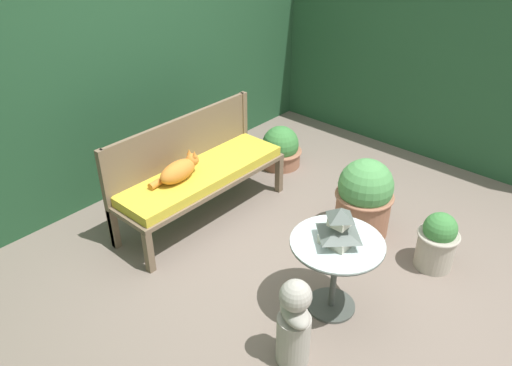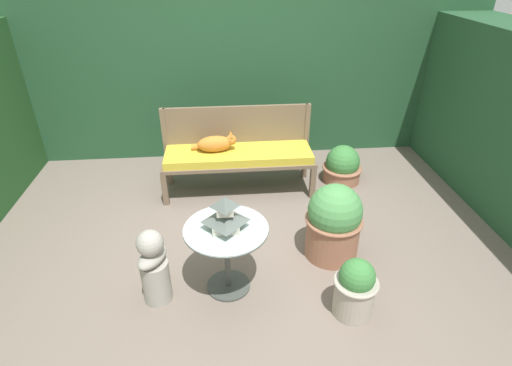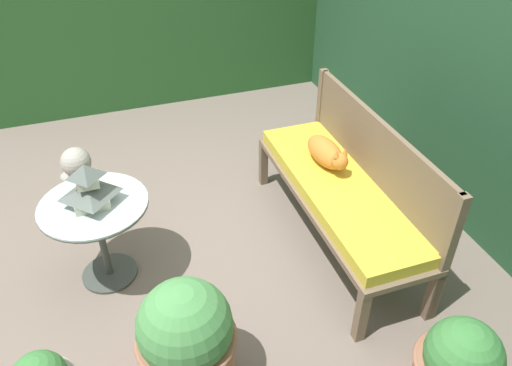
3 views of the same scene
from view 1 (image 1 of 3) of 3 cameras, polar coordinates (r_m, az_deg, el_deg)
name	(u,v)px [view 1 (image 1 of 3)]	position (r m, az deg, el deg)	size (l,w,h in m)	color
ground	(281,258)	(4.24, 2.93, -8.61)	(30.00, 30.00, 0.00)	#75665B
foliage_hedge_back	(105,75)	(5.26, -16.84, 11.72)	(6.40, 0.77, 2.14)	#234C2D
foliage_hedge_right	(433,69)	(6.10, 19.57, 12.22)	(0.70, 3.50, 1.80)	#234C2D
garden_bench	(202,177)	(4.52, -6.19, 0.65)	(1.69, 0.53, 0.50)	brown
bench_backrest	(182,145)	(4.57, -8.47, 4.33)	(1.69, 0.06, 0.93)	brown
cat	(179,170)	(4.32, -8.84, 1.42)	(0.51, 0.21, 0.22)	orange
patio_table	(336,257)	(3.56, 9.13, -8.30)	(0.66, 0.66, 0.60)	#424742
pagoda_birdhouse	(339,228)	(3.40, 9.48, -5.06)	(0.27, 0.27, 0.28)	beige
garden_bust	(294,323)	(3.28, 4.37, -15.70)	(0.28, 0.33, 0.67)	#A39E93
potted_plant_hedge_corner	(280,149)	(5.49, 2.80, 3.92)	(0.47, 0.47, 0.45)	#9E664C
potted_plant_patio_mid	(437,241)	(4.27, 20.02, -6.26)	(0.34, 0.34, 0.50)	#ADA393
potted_plant_table_near	(364,198)	(4.44, 12.26, -1.70)	(0.51, 0.51, 0.72)	#9E664C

